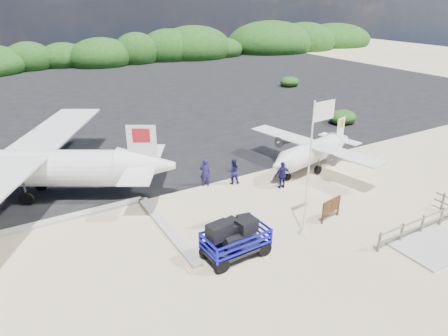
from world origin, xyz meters
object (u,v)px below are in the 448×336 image
Objects in this scene: aircraft_large at (225,102)px; signboard at (330,219)px; crew_c at (282,175)px; crew_a at (205,173)px; crew_b at (233,171)px; baggage_cart at (236,256)px; flagpole at (303,233)px.

signboard is at bearing 102.25° from aircraft_large.
signboard is 4.25m from crew_c.
crew_a is at bearing -24.69° from crew_c.
baggage_cart is at bearing 81.89° from crew_b.
baggage_cart is 27.76m from aircraft_large.
crew_c reaches higher than signboard.
crew_a is at bearing 86.64° from aircraft_large.
crew_a is at bearing 3.22° from crew_b.
crew_b is 20.36m from aircraft_large.
crew_c is 0.09× the size of aircraft_large.
flagpole is at bearing 98.19° from aircraft_large.
crew_b is (1.62, -0.57, -0.07)m from crew_a.
crew_a reaches higher than crew_c.
baggage_cart is 7.45m from crew_c.
aircraft_large is at bearing -96.34° from crew_b.
crew_a is at bearing 103.21° from flagpole.
crew_a is 4.59m from crew_c.
crew_c is (0.12, 4.16, 0.85)m from signboard.
crew_c is at bearing 160.05° from crew_b.
signboard is at bearing 97.55° from crew_c.
crew_c is at bearing 99.12° from aircraft_large.
crew_c is at bearing 34.09° from baggage_cart.
baggage_cart is 1.92× the size of crew_b.
crew_a is 0.10× the size of aircraft_large.
flagpole is 4.05× the size of crew_b.
flagpole is 3.73× the size of crew_a.
baggage_cart is 7.47m from crew_b.
aircraft_large is (9.79, 17.83, -0.81)m from crew_b.
aircraft_large reaches higher than signboard.
signboard is 0.92× the size of crew_b.
crew_a is (2.15, 6.96, 0.87)m from baggage_cart.
flagpole is 6.50m from crew_b.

